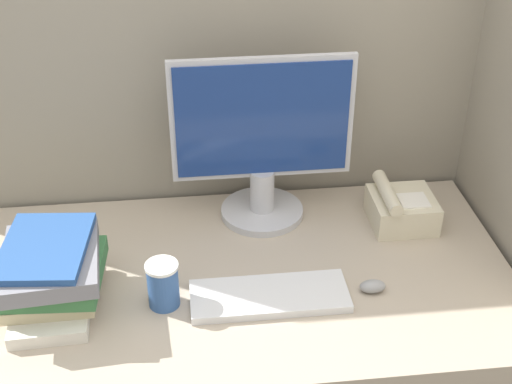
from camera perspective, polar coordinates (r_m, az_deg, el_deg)
The scene contains 8 objects.
cubicle_panel_rear at distance 2.04m, azimuth -2.35°, elevation 2.84°, with size 1.74×0.04×1.74m.
desk at distance 2.02m, azimuth -1.09°, elevation -15.08°, with size 1.34×0.74×0.77m.
monitor at distance 1.86m, azimuth 0.50°, elevation 3.74°, with size 0.47×0.23×0.46m.
keyboard at distance 1.68m, azimuth 1.08°, elevation -8.33°, with size 0.37×0.14×0.02m.
mouse at distance 1.72m, azimuth 9.31°, elevation -7.46°, with size 0.06×0.04×0.03m.
coffee_cup at distance 1.65m, azimuth -7.45°, elevation -7.34°, with size 0.08×0.08×0.11m.
book_stack at distance 1.69m, azimuth -16.03°, elevation -6.33°, with size 0.23×0.30×0.16m.
desk_telephone at distance 1.95m, azimuth 11.50°, elevation -1.28°, with size 0.17×0.18×0.12m.
Camera 1 is at (-0.12, -1.00, 1.87)m, focal length 50.00 mm.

